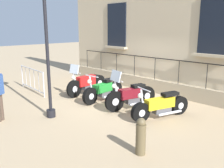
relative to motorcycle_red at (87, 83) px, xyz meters
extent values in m
plane|color=tan|center=(-0.16, 1.83, -0.48)|extent=(60.00, 60.00, 0.00)
cube|color=#C6B28E|center=(-2.69, 1.83, 3.12)|extent=(0.60, 10.91, 7.20)
cube|color=tan|center=(-2.31, 1.83, -0.19)|extent=(0.20, 10.91, 0.58)
cube|color=black|center=(-2.37, 4.23, 2.38)|extent=(0.06, 1.21, 2.02)
cube|color=tan|center=(-2.29, 4.23, 1.33)|extent=(0.24, 1.41, 0.10)
cube|color=black|center=(-2.37, -0.58, 2.38)|extent=(0.06, 1.21, 2.02)
cube|color=tan|center=(-2.29, -0.58, 1.33)|extent=(0.24, 1.41, 0.10)
cube|color=black|center=(-2.27, 1.83, 1.03)|extent=(0.03, 9.17, 0.03)
cylinder|color=black|center=(-2.27, -2.76, 0.57)|extent=(0.02, 0.02, 0.93)
cylinder|color=black|center=(-2.27, -1.61, 0.57)|extent=(0.02, 0.02, 0.93)
cylinder|color=black|center=(-2.27, -0.47, 0.57)|extent=(0.02, 0.02, 0.93)
cylinder|color=black|center=(-2.27, 0.68, 0.57)|extent=(0.02, 0.02, 0.93)
cylinder|color=black|center=(-2.27, 1.83, 0.57)|extent=(0.02, 0.02, 0.93)
cylinder|color=black|center=(-2.27, 2.97, 0.57)|extent=(0.02, 0.02, 0.93)
cylinder|color=black|center=(-2.27, 4.12, 0.57)|extent=(0.02, 0.02, 0.93)
cylinder|color=black|center=(0.68, 0.05, -0.12)|extent=(0.72, 0.16, 0.72)
cylinder|color=silver|center=(0.68, 0.05, -0.12)|extent=(0.26, 0.14, 0.25)
cylinder|color=black|center=(-0.74, -0.06, -0.12)|extent=(0.72, 0.16, 0.72)
cylinder|color=silver|center=(-0.74, -0.06, -0.12)|extent=(0.26, 0.14, 0.25)
cube|color=red|center=(0.02, 0.00, 0.12)|extent=(0.88, 0.33, 0.40)
cube|color=#4C4C51|center=(-0.08, -0.01, -0.15)|extent=(0.53, 0.25, 0.25)
cube|color=black|center=(-0.33, -0.03, 0.25)|extent=(0.50, 0.28, 0.10)
cylinder|color=silver|center=(0.64, 0.04, 0.21)|extent=(0.16, 0.07, 0.67)
cylinder|color=silver|center=(0.59, 0.04, 0.54)|extent=(0.08, 0.59, 0.04)
sphere|color=white|center=(0.70, 0.05, 0.36)|extent=(0.16, 0.16, 0.16)
cylinder|color=silver|center=(-0.25, 0.13, -0.28)|extent=(0.78, 0.14, 0.08)
cube|color=silver|center=(0.65, 0.04, 0.69)|extent=(0.16, 0.49, 0.36)
cylinder|color=black|center=(0.81, 1.20, -0.15)|extent=(0.65, 0.18, 0.65)
cylinder|color=silver|center=(0.81, 1.20, -0.15)|extent=(0.23, 0.17, 0.23)
cylinder|color=black|center=(-0.60, 1.12, -0.15)|extent=(0.65, 0.18, 0.65)
cylinder|color=silver|center=(-0.60, 1.12, -0.15)|extent=(0.23, 0.17, 0.23)
cube|color=#1E842D|center=(0.16, 1.16, 0.05)|extent=(0.82, 0.34, 0.32)
cube|color=#4C4C51|center=(0.06, 1.16, -0.19)|extent=(0.50, 0.26, 0.23)
cube|color=black|center=(-0.17, 1.14, 0.29)|extent=(0.46, 0.29, 0.10)
cylinder|color=silver|center=(0.76, 1.20, 0.21)|extent=(0.16, 0.07, 0.74)
cylinder|color=silver|center=(0.71, 1.19, 0.58)|extent=(0.07, 0.65, 0.04)
sphere|color=white|center=(0.83, 1.20, 0.40)|extent=(0.16, 0.16, 0.16)
cylinder|color=silver|center=(-0.10, 1.31, -0.30)|extent=(0.73, 0.12, 0.08)
cylinder|color=black|center=(0.72, 2.38, -0.12)|extent=(0.72, 0.27, 0.72)
cylinder|color=silver|center=(0.72, 2.38, -0.12)|extent=(0.27, 0.18, 0.25)
cylinder|color=black|center=(-0.59, 2.70, -0.12)|extent=(0.72, 0.27, 0.72)
cylinder|color=silver|center=(-0.59, 2.70, -0.12)|extent=(0.27, 0.18, 0.25)
cube|color=maroon|center=(0.11, 2.53, 0.09)|extent=(0.88, 0.49, 0.33)
cube|color=#4C4C51|center=(0.02, 2.55, -0.15)|extent=(0.54, 0.35, 0.25)
cube|color=black|center=(-0.22, 2.61, 0.31)|extent=(0.51, 0.37, 0.10)
cylinder|color=silver|center=(0.67, 2.39, 0.24)|extent=(0.17, 0.10, 0.73)
cylinder|color=silver|center=(0.62, 2.40, 0.60)|extent=(0.19, 0.65, 0.04)
sphere|color=white|center=(0.74, 2.38, 0.42)|extent=(0.16, 0.16, 0.16)
cylinder|color=silver|center=(-0.10, 2.75, -0.28)|extent=(0.75, 0.25, 0.08)
cube|color=silver|center=(0.68, 2.39, 0.75)|extent=(0.24, 0.55, 0.36)
cylinder|color=black|center=(0.82, 3.57, -0.17)|extent=(0.63, 0.33, 0.61)
cylinder|color=silver|center=(0.82, 3.57, -0.17)|extent=(0.25, 0.23, 0.21)
cylinder|color=black|center=(-0.63, 4.02, -0.17)|extent=(0.63, 0.33, 0.61)
cylinder|color=silver|center=(-0.63, 4.02, -0.17)|extent=(0.25, 0.23, 0.21)
cube|color=gold|center=(0.14, 3.78, 0.02)|extent=(1.03, 0.56, 0.31)
cube|color=#4C4C51|center=(0.05, 3.81, -0.20)|extent=(0.63, 0.39, 0.21)
cube|color=black|center=(-0.24, 3.90, 0.26)|extent=(0.60, 0.40, 0.10)
cylinder|color=silver|center=(0.77, 3.59, 0.18)|extent=(0.17, 0.10, 0.71)
cylinder|color=silver|center=(0.72, 3.60, 0.53)|extent=(0.22, 0.60, 0.04)
sphere|color=white|center=(0.84, 3.57, 0.35)|extent=(0.16, 0.16, 0.16)
cylinder|color=silver|center=(-0.10, 4.02, -0.31)|extent=(0.88, 0.34, 0.08)
cylinder|color=black|center=(2.51, 1.30, -0.36)|extent=(0.28, 0.28, 0.24)
cylinder|color=black|center=(2.51, 1.30, 1.69)|extent=(0.10, 0.10, 4.34)
cylinder|color=#B7B7BF|center=(1.35, -3.14, 0.05)|extent=(0.05, 0.05, 1.05)
cylinder|color=#B7B7BF|center=(1.54, -0.83, 0.05)|extent=(0.05, 0.05, 1.05)
cylinder|color=#B7B7BF|center=(1.44, -1.98, 0.54)|extent=(0.23, 2.32, 0.04)
cylinder|color=#B7B7BF|center=(1.44, -1.98, -0.33)|extent=(0.23, 2.32, 0.04)
cylinder|color=#B7B7BF|center=(1.39, -2.68, 0.12)|extent=(0.02, 0.02, 0.87)
cylinder|color=#B7B7BF|center=(1.43, -2.21, 0.12)|extent=(0.02, 0.02, 0.87)
cylinder|color=#B7B7BF|center=(1.46, -1.75, 0.12)|extent=(0.02, 0.02, 0.87)
cylinder|color=#B7B7BF|center=(1.50, -1.29, 0.12)|extent=(0.02, 0.02, 0.87)
cylinder|color=brown|center=(2.31, 4.79, -0.12)|extent=(0.23, 0.23, 0.72)
sphere|color=brown|center=(2.31, 4.79, 0.29)|extent=(0.21, 0.21, 0.21)
cylinder|color=#47382D|center=(3.73, 0.46, -0.06)|extent=(0.14, 0.14, 0.83)
cylinder|color=#2D4C8C|center=(3.61, 0.38, 0.67)|extent=(0.09, 0.09, 0.56)
camera|label=1|loc=(6.35, 7.98, 2.36)|focal=39.72mm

